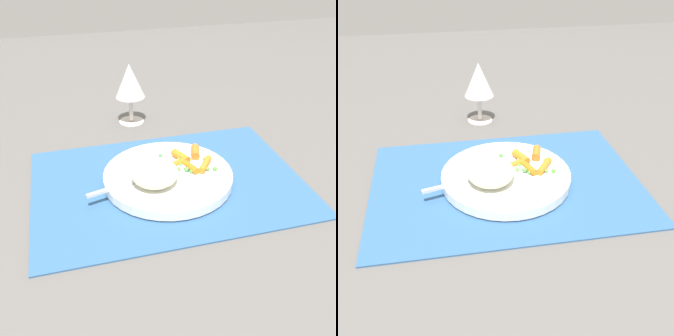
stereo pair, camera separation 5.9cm
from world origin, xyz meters
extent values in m
plane|color=#565451|center=(0.00, 0.00, 0.00)|extent=(2.40, 2.40, 0.00)
cube|color=#2D5684|center=(0.00, 0.00, 0.00)|extent=(0.50, 0.36, 0.01)
cylinder|color=white|center=(0.00, 0.00, 0.02)|extent=(0.24, 0.24, 0.02)
ellipsoid|color=beige|center=(-0.03, -0.03, 0.05)|extent=(0.08, 0.09, 0.04)
cylinder|color=orange|center=(0.07, 0.00, 0.03)|extent=(0.04, 0.05, 0.01)
cylinder|color=orange|center=(0.02, 0.02, 0.03)|extent=(0.04, 0.03, 0.01)
cylinder|color=orange|center=(0.04, 0.00, 0.03)|extent=(0.03, 0.05, 0.01)
cylinder|color=orange|center=(0.04, 0.04, 0.03)|extent=(0.03, 0.04, 0.02)
cylinder|color=orange|center=(0.07, 0.05, 0.03)|extent=(0.03, 0.04, 0.02)
sphere|color=green|center=(0.07, 0.04, 0.03)|extent=(0.01, 0.01, 0.01)
sphere|color=#5AA033|center=(0.03, 0.03, 0.03)|extent=(0.01, 0.01, 0.01)
sphere|color=green|center=(0.04, -0.01, 0.03)|extent=(0.01, 0.01, 0.01)
sphere|color=#5BA140|center=(0.07, -0.01, 0.03)|extent=(0.01, 0.01, 0.01)
sphere|color=#56AA33|center=(0.08, 0.02, 0.03)|extent=(0.01, 0.01, 0.01)
sphere|color=#4F9043|center=(0.03, -0.01, 0.03)|extent=(0.01, 0.01, 0.01)
sphere|color=green|center=(0.04, -0.01, 0.03)|extent=(0.01, 0.01, 0.01)
sphere|color=green|center=(0.03, 0.01, 0.03)|extent=(0.01, 0.01, 0.01)
sphere|color=green|center=(0.09, -0.02, 0.03)|extent=(0.01, 0.01, 0.01)
sphere|color=#5B9A3C|center=(0.02, 0.00, 0.03)|extent=(0.01, 0.01, 0.01)
sphere|color=green|center=(0.07, 0.05, 0.03)|extent=(0.01, 0.01, 0.01)
sphere|color=green|center=(0.00, 0.06, 0.03)|extent=(0.01, 0.01, 0.01)
cube|color=silver|center=(0.02, 0.01, 0.03)|extent=(0.05, 0.03, 0.01)
cube|color=silver|center=(-0.08, -0.02, 0.03)|extent=(0.15, 0.05, 0.01)
cylinder|color=silver|center=(-0.02, 0.28, 0.00)|extent=(0.06, 0.06, 0.00)
cylinder|color=silver|center=(-0.02, 0.28, 0.03)|extent=(0.01, 0.01, 0.06)
cone|color=silver|center=(-0.02, 0.28, 0.10)|extent=(0.07, 0.07, 0.08)
camera|label=1|loc=(-0.17, -0.62, 0.43)|focal=43.56mm
camera|label=2|loc=(-0.11, -0.63, 0.43)|focal=43.56mm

